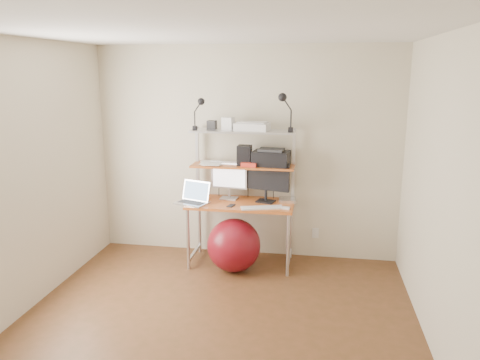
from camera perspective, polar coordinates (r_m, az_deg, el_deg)
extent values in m
plane|color=brown|center=(4.32, -3.16, -17.56)|extent=(3.60, 3.60, 0.00)
plane|color=silver|center=(3.72, -3.67, 17.69)|extent=(3.60, 3.60, 0.00)
plane|color=beige|center=(5.56, 0.74, 3.31)|extent=(3.60, 0.00, 3.60)
plane|color=beige|center=(2.22, -14.05, -12.88)|extent=(3.60, 0.00, 3.60)
plane|color=beige|center=(4.57, -25.95, -0.22)|extent=(0.00, 3.60, 3.60)
plane|color=beige|center=(3.86, 23.66, -2.30)|extent=(0.00, 3.60, 3.60)
cube|color=#C75D26|center=(5.33, 0.13, -2.91)|extent=(1.20, 0.60, 0.03)
cylinder|color=silver|center=(5.33, -6.34, -7.21)|extent=(0.04, 0.04, 0.71)
cylinder|color=silver|center=(5.80, -4.94, -5.45)|extent=(0.04, 0.04, 0.71)
cylinder|color=silver|center=(5.15, 5.86, -7.94)|extent=(0.04, 0.04, 0.71)
cylinder|color=silver|center=(5.64, 6.22, -6.05)|extent=(0.04, 0.04, 0.71)
cube|color=silver|center=(5.60, -5.20, 2.29)|extent=(0.03, 0.04, 0.84)
cube|color=silver|center=(5.42, 6.53, 1.90)|extent=(0.03, 0.04, 0.84)
cube|color=#C75D26|center=(5.36, 0.36, 1.74)|extent=(1.18, 0.34, 0.02)
cube|color=silver|center=(5.29, 0.36, 5.98)|extent=(1.18, 0.34, 0.02)
cube|color=silver|center=(5.73, 9.17, -6.40)|extent=(0.08, 0.01, 0.12)
cube|color=silver|center=(5.48, -1.35, -2.23)|extent=(0.21, 0.17, 0.01)
cylinder|color=silver|center=(5.48, -1.32, -1.56)|extent=(0.03, 0.03, 0.11)
cube|color=silver|center=(5.43, -1.33, 0.62)|extent=(0.43, 0.07, 0.32)
plane|color=white|center=(5.41, -1.36, 0.58)|extent=(0.38, 0.03, 0.39)
cube|color=black|center=(5.36, 3.14, -2.61)|extent=(0.23, 0.20, 0.01)
cylinder|color=black|center=(5.36, 3.17, -1.85)|extent=(0.03, 0.03, 0.12)
cube|color=black|center=(5.30, 3.20, 0.50)|extent=(0.54, 0.17, 0.33)
plane|color=blue|center=(5.29, 3.18, 0.46)|extent=(0.48, 0.12, 0.50)
cube|color=silver|center=(5.31, -5.88, -2.79)|extent=(0.41, 0.35, 0.02)
cube|color=#2E2E31|center=(5.31, -5.89, -2.69)|extent=(0.33, 0.24, 0.00)
cube|color=silver|center=(5.37, -5.17, -1.24)|extent=(0.35, 0.18, 0.23)
plane|color=#79A0CB|center=(5.37, -5.17, -1.24)|extent=(0.33, 0.19, 0.31)
cube|color=silver|center=(5.12, 2.69, -3.39)|extent=(0.48, 0.26, 0.01)
cube|color=silver|center=(5.11, 5.63, -3.42)|extent=(0.09, 0.06, 0.02)
cube|color=silver|center=(5.39, 5.80, -2.44)|extent=(0.21, 0.21, 0.04)
cube|color=black|center=(5.19, -1.11, -3.14)|extent=(0.09, 0.13, 0.01)
cube|color=black|center=(5.32, 3.82, 2.65)|extent=(0.43, 0.32, 0.17)
cube|color=#2E2E31|center=(5.30, 3.83, 3.69)|extent=(0.30, 0.23, 0.03)
cube|color=black|center=(5.33, 0.54, 3.04)|extent=(0.16, 0.16, 0.23)
cube|color=red|center=(5.27, 1.14, 1.92)|extent=(0.18, 0.13, 0.05)
cube|color=silver|center=(5.26, 1.51, 6.51)|extent=(0.40, 0.29, 0.08)
cube|color=silver|center=(5.25, 1.52, 7.05)|extent=(0.34, 0.23, 0.01)
cube|color=silver|center=(5.29, -1.46, 6.88)|extent=(0.14, 0.13, 0.14)
cube|color=#2E2E31|center=(5.39, -3.44, 6.73)|extent=(0.10, 0.10, 0.10)
cube|color=black|center=(5.34, -5.52, 6.34)|extent=(0.04, 0.05, 0.04)
cylinder|color=black|center=(5.33, -5.54, 7.43)|extent=(0.01, 0.01, 0.16)
sphere|color=black|center=(5.28, -4.75, 9.52)|extent=(0.08, 0.08, 0.08)
cube|color=black|center=(5.15, 6.19, 6.12)|extent=(0.05, 0.06, 0.05)
cylinder|color=black|center=(5.13, 6.23, 7.44)|extent=(0.02, 0.02, 0.19)
sphere|color=black|center=(5.11, 5.20, 10.02)|extent=(0.09, 0.09, 0.09)
sphere|color=maroon|center=(5.28, -0.76, -7.95)|extent=(0.60, 0.60, 0.60)
cube|color=white|center=(5.45, -3.60, 2.04)|extent=(0.30, 0.34, 0.00)
cube|color=white|center=(5.47, -3.58, 2.14)|extent=(0.22, 0.29, 0.00)
cube|color=white|center=(5.40, -3.36, 2.05)|extent=(0.21, 0.28, 0.00)
cube|color=white|center=(5.42, -3.49, 2.15)|extent=(0.29, 0.33, 0.00)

